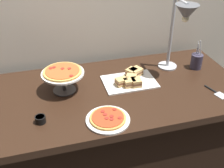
# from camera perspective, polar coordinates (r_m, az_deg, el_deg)

# --- Properties ---
(back_wall) EXTENTS (4.40, 0.04, 2.40)m
(back_wall) POSITION_cam_1_polar(r_m,az_deg,el_deg) (2.08, -5.52, 16.18)
(back_wall) COLOR beige
(back_wall) RESTS_ON ground_plane
(buffet_table) EXTENTS (1.90, 0.84, 0.76)m
(buffet_table) POSITION_cam_1_polar(r_m,az_deg,el_deg) (2.06, -1.66, -10.27)
(buffet_table) COLOR black
(buffet_table) RESTS_ON ground_plane
(heat_lamp) EXTENTS (0.15, 0.31, 0.53)m
(heat_lamp) POSITION_cam_1_polar(r_m,az_deg,el_deg) (1.88, 14.29, 12.64)
(heat_lamp) COLOR #B7BABF
(heat_lamp) RESTS_ON buffet_table
(pizza_plate_front) EXTENTS (0.25, 0.25, 0.03)m
(pizza_plate_front) POSITION_cam_1_polar(r_m,az_deg,el_deg) (1.58, -0.85, -7.16)
(pizza_plate_front) COLOR white
(pizza_plate_front) RESTS_ON buffet_table
(pizza_plate_center) EXTENTS (0.27, 0.27, 0.16)m
(pizza_plate_center) POSITION_cam_1_polar(r_m,az_deg,el_deg) (1.80, -10.05, 1.98)
(pizza_plate_center) COLOR #595B60
(pizza_plate_center) RESTS_ON buffet_table
(sandwich_platter) EXTENTS (0.36, 0.24, 0.06)m
(sandwich_platter) POSITION_cam_1_polar(r_m,az_deg,el_deg) (1.91, 3.82, 0.98)
(sandwich_platter) COLOR white
(sandwich_platter) RESTS_ON buffet_table
(sauce_cup_near) EXTENTS (0.06, 0.06, 0.04)m
(sauce_cup_near) POSITION_cam_1_polar(r_m,az_deg,el_deg) (1.61, -14.48, -7.00)
(sauce_cup_near) COLOR black
(sauce_cup_near) RESTS_ON buffet_table
(utensil_holder) EXTENTS (0.08, 0.08, 0.22)m
(utensil_holder) POSITION_cam_1_polar(r_m,az_deg,el_deg) (2.16, 16.95, 4.53)
(utensil_holder) COLOR #383347
(utensil_holder) RESTS_ON buffet_table
(serving_spatula) EXTENTS (0.08, 0.17, 0.01)m
(serving_spatula) POSITION_cam_1_polar(r_m,az_deg,el_deg) (1.93, 20.53, -1.61)
(serving_spatula) COLOR #B7BABF
(serving_spatula) RESTS_ON buffet_table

